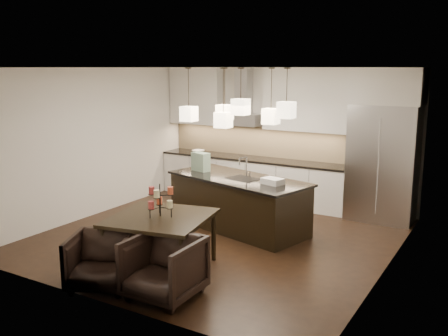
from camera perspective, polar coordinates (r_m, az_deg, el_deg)
The scene contains 37 objects.
floor at distance 8.48m, azimuth -0.69°, elevation -7.94°, with size 5.50×5.50×0.02m, color black.
ceiling at distance 8.00m, azimuth -0.74°, elevation 11.49°, with size 5.50×5.50×0.02m, color white.
wall_back at distance 10.55m, azimuth 7.10°, elevation 3.70°, with size 5.50×0.02×2.80m, color silver.
wall_front at distance 5.98m, azimuth -14.57°, elevation -2.48°, with size 5.50×0.02×2.80m, color silver.
wall_left at distance 9.82m, azimuth -14.64°, elevation 2.85°, with size 0.02×5.50×2.80m, color silver.
wall_right at distance 7.12m, azimuth 18.65°, elevation -0.53°, with size 0.02×5.50×2.80m, color silver.
refrigerator at distance 9.60m, azimuth 17.69°, elevation 0.52°, with size 1.20×0.72×2.15m, color #B7B7BA.
fridge_panel at distance 9.45m, azimuth 18.20°, elevation 8.88°, with size 1.26×0.72×0.65m, color silver.
lower_cabinets at distance 10.69m, azimuth 3.19°, elevation -1.36°, with size 4.21×0.62×0.88m, color silver.
countertop at distance 10.60m, azimuth 3.22°, elevation 1.07°, with size 4.21×0.66×0.04m, color black.
backsplash at distance 10.81m, azimuth 3.97°, elevation 3.06°, with size 4.21×0.02×0.63m, color beige.
upper_cab_left at distance 11.31m, azimuth -3.11°, elevation 8.23°, with size 1.25×0.35×1.25m, color silver.
upper_cab_right at distance 10.09m, azimuth 9.67°, elevation 7.70°, with size 1.86×0.35×1.25m, color silver.
hood_canopy at distance 10.67m, azimuth 1.95°, elevation 5.59°, with size 0.90×0.52×0.24m, color #B7B7BA.
hood_chimney at distance 10.72m, azimuth 2.26°, elevation 8.84°, with size 0.30×0.28×0.96m, color #B7B7BA.
fruit_bowl at distance 11.21m, azimuth -2.96°, elevation 1.91°, with size 0.26×0.26×0.06m, color silver.
island_body at distance 8.81m, azimuth 1.64°, elevation -4.13°, with size 2.50×1.00×0.88m, color black.
island_top at distance 8.70m, azimuth 1.66°, elevation -1.21°, with size 2.58×1.08×0.04m, color black.
faucet at distance 8.66m, azimuth 2.60°, elevation 0.15°, with size 0.10×0.24×0.38m, color silver, non-canonical shape.
tote_bag at distance 9.23m, azimuth -2.68°, elevation 0.72°, with size 0.34×0.18×0.34m, color #164D2E.
food_container at distance 8.22m, azimuth 5.59°, elevation -1.51°, with size 0.34×0.24×0.10m, color silver.
dining_table at distance 7.11m, azimuth -7.20°, elevation -8.49°, with size 1.30×1.30×0.78m, color black, non-canonical shape.
candelabra at distance 6.92m, azimuth -7.33°, elevation -3.66°, with size 0.37×0.37×0.46m, color black, non-canonical shape.
candle_a at distance 6.87m, azimuth -6.23°, elevation -4.13°, with size 0.08×0.08×0.10m, color #F2EAAC.
candle_b at distance 7.07m, azimuth -7.40°, elevation -3.71°, with size 0.08×0.08×0.10m, color #CD512F.
candle_c at distance 6.86m, azimuth -8.33°, elevation -4.21°, with size 0.08×0.08×0.10m, color #AD393A.
candle_d at distance 6.92m, azimuth -6.16°, elevation -2.58°, with size 0.08×0.08×0.10m, color #CD512F.
candle_e at distance 6.97m, azimuth -8.28°, elevation -2.54°, with size 0.08×0.08×0.10m, color #AD393A.
candle_f at distance 6.76m, azimuth -7.71°, elevation -2.95°, with size 0.08×0.08×0.10m, color #F2EAAC.
armchair_left at distance 6.71m, azimuth -13.91°, elevation -10.27°, with size 0.76×0.79×0.72m, color black.
armchair_right at distance 6.28m, azimuth -6.89°, elevation -11.26°, with size 0.83×0.85×0.77m, color black.
pendant_a at distance 8.79m, azimuth -4.04°, elevation 6.20°, with size 0.24×0.24×0.26m, color #FEE9BD.
pendant_b at distance 8.83m, azimuth 0.08°, elevation 6.40°, with size 0.24×0.24×0.26m, color #FEE9BD.
pendant_c at distance 8.16m, azimuth 1.92°, elevation 7.00°, with size 0.24×0.24×0.26m, color #FEE9BD.
pendant_d at distance 8.36m, azimuth 5.38°, elevation 5.90°, with size 0.24×0.24×0.26m, color #FEE9BD.
pendant_e at distance 7.95m, azimuth 7.14°, elevation 6.59°, with size 0.24×0.24×0.26m, color #FEE9BD.
pendant_f at distance 8.37m, azimuth -0.08°, elevation 5.51°, with size 0.24×0.24×0.26m, color #FEE9BD.
Camera 1 is at (4.15, -6.84, 2.80)m, focal length 40.00 mm.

